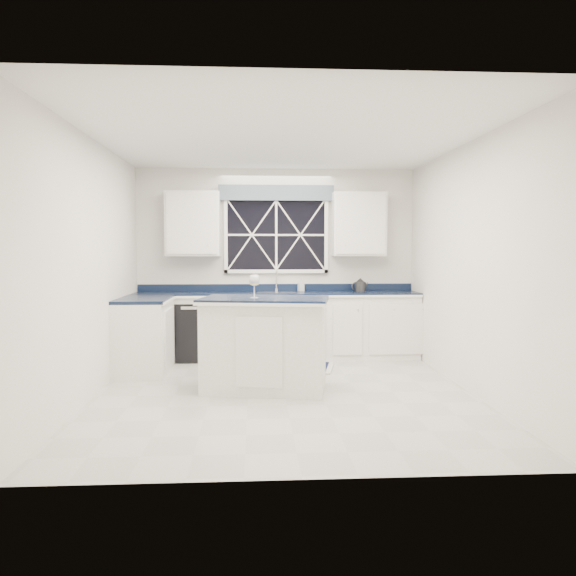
{
  "coord_description": "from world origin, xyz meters",
  "views": [
    {
      "loc": [
        -0.32,
        -5.91,
        1.55
      ],
      "look_at": [
        0.06,
        0.4,
        1.11
      ],
      "focal_mm": 35.0,
      "sensor_mm": 36.0,
      "label": 1
    }
  ],
  "objects": [
    {
      "name": "upper_cabinets",
      "position": [
        0.0,
        2.08,
        1.9
      ],
      "size": [
        3.1,
        0.34,
        0.9
      ],
      "color": "silver",
      "rests_on": "ground"
    },
    {
      "name": "back_wall",
      "position": [
        0.0,
        2.25,
        1.35
      ],
      "size": [
        4.0,
        0.1,
        2.7
      ],
      "primitive_type": "cube",
      "color": "silver",
      "rests_on": "ground"
    },
    {
      "name": "rug",
      "position": [
        0.1,
        1.35,
        0.01
      ],
      "size": [
        1.33,
        0.97,
        0.02
      ],
      "rotation": [
        0.0,
        0.0,
        -0.21
      ],
      "color": "#B3B3AE",
      "rests_on": "ground"
    },
    {
      "name": "base_cabinets",
      "position": [
        -0.33,
        1.78,
        0.45
      ],
      "size": [
        3.99,
        1.6,
        0.9
      ],
      "color": "silver",
      "rests_on": "ground"
    },
    {
      "name": "faucet",
      "position": [
        0.0,
        2.14,
        1.1
      ],
      "size": [
        0.05,
        0.2,
        0.3
      ],
      "color": "#BCBCBE",
      "rests_on": "countertop"
    },
    {
      "name": "dishwasher",
      "position": [
        -1.1,
        1.95,
        0.41
      ],
      "size": [
        0.6,
        0.58,
        0.82
      ],
      "primitive_type": "cube",
      "color": "black",
      "rests_on": "ground"
    },
    {
      "name": "window",
      "position": [
        0.0,
        2.2,
        1.83
      ],
      "size": [
        1.65,
        0.09,
        1.26
      ],
      "color": "black",
      "rests_on": "ground"
    },
    {
      "name": "ground",
      "position": [
        0.0,
        0.0,
        0.0
      ],
      "size": [
        4.5,
        4.5,
        0.0
      ],
      "primitive_type": "plane",
      "color": "#B0B0AB",
      "rests_on": "ground"
    },
    {
      "name": "wine_glass",
      "position": [
        -0.32,
        0.16,
        1.21
      ],
      "size": [
        0.11,
        0.11,
        0.27
      ],
      "color": "silver",
      "rests_on": "island"
    },
    {
      "name": "kettle",
      "position": [
        1.2,
        2.04,
        1.03
      ],
      "size": [
        0.26,
        0.21,
        0.19
      ],
      "rotation": [
        0.0,
        0.0,
        0.33
      ],
      "color": "#29292B",
      "rests_on": "countertop"
    },
    {
      "name": "island",
      "position": [
        -0.2,
        0.2,
        0.51
      ],
      "size": [
        1.49,
        1.04,
        1.02
      ],
      "rotation": [
        0.0,
        0.0,
        -0.17
      ],
      "color": "silver",
      "rests_on": "ground"
    },
    {
      "name": "countertop",
      "position": [
        0.0,
        1.95,
        0.92
      ],
      "size": [
        3.98,
        0.64,
        0.04
      ],
      "primitive_type": "cube",
      "color": "black",
      "rests_on": "base_cabinets"
    },
    {
      "name": "soap_bottle",
      "position": [
        0.35,
        2.15,
        1.03
      ],
      "size": [
        0.1,
        0.1,
        0.17
      ],
      "primitive_type": "imported",
      "rotation": [
        0.0,
        0.0,
        0.31
      ],
      "color": "silver",
      "rests_on": "countertop"
    }
  ]
}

